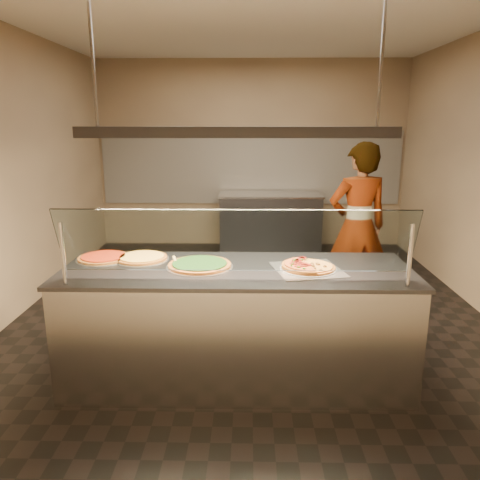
{
  "coord_description": "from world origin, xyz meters",
  "views": [
    {
      "loc": [
        -0.03,
        -4.78,
        2.02
      ],
      "look_at": [
        -0.11,
        -0.82,
        1.02
      ],
      "focal_mm": 35.0,
      "sensor_mm": 36.0,
      "label": 1
    }
  ],
  "objects_px": {
    "pizza_spinach": "(200,265)",
    "prep_table": "(270,222)",
    "pizza_spatula": "(180,261)",
    "serving_counter": "(237,324)",
    "perforated_tray": "(308,269)",
    "worker": "(358,227)",
    "half_pizza_pepperoni": "(295,265)",
    "sneeze_guard": "(235,242)",
    "heat_lamp_housing": "(237,132)",
    "pizza_cheese": "(142,257)",
    "half_pizza_sausage": "(321,267)",
    "pizza_tomato": "(103,257)"
  },
  "relations": [
    {
      "from": "worker",
      "to": "half_pizza_pepperoni",
      "type": "bearing_deg",
      "value": 50.99
    },
    {
      "from": "pizza_spinach",
      "to": "perforated_tray",
      "type": "bearing_deg",
      "value": -4.32
    },
    {
      "from": "perforated_tray",
      "to": "heat_lamp_housing",
      "type": "bearing_deg",
      "value": 176.65
    },
    {
      "from": "serving_counter",
      "to": "pizza_spinach",
      "type": "distance_m",
      "value": 0.56
    },
    {
      "from": "half_pizza_pepperoni",
      "to": "heat_lamp_housing",
      "type": "bearing_deg",
      "value": 176.08
    },
    {
      "from": "heat_lamp_housing",
      "to": "half_pizza_sausage",
      "type": "bearing_deg",
      "value": -3.29
    },
    {
      "from": "half_pizza_sausage",
      "to": "heat_lamp_housing",
      "type": "xyz_separation_m",
      "value": [
        -0.64,
        0.04,
        0.99
      ]
    },
    {
      "from": "worker",
      "to": "pizza_tomato",
      "type": "bearing_deg",
      "value": 17.9
    },
    {
      "from": "pizza_cheese",
      "to": "pizza_spatula",
      "type": "distance_m",
      "value": 0.36
    },
    {
      "from": "half_pizza_sausage",
      "to": "pizza_tomato",
      "type": "distance_m",
      "value": 1.76
    },
    {
      "from": "serving_counter",
      "to": "half_pizza_pepperoni",
      "type": "distance_m",
      "value": 0.67
    },
    {
      "from": "worker",
      "to": "serving_counter",
      "type": "bearing_deg",
      "value": 39.31
    },
    {
      "from": "sneeze_guard",
      "to": "heat_lamp_housing",
      "type": "height_order",
      "value": "heat_lamp_housing"
    },
    {
      "from": "pizza_spinach",
      "to": "pizza_cheese",
      "type": "relative_size",
      "value": 1.18
    },
    {
      "from": "perforated_tray",
      "to": "heat_lamp_housing",
      "type": "relative_size",
      "value": 0.25
    },
    {
      "from": "pizza_spatula",
      "to": "heat_lamp_housing",
      "type": "distance_m",
      "value": 1.09
    },
    {
      "from": "pizza_spinach",
      "to": "pizza_cheese",
      "type": "bearing_deg",
      "value": 158.49
    },
    {
      "from": "serving_counter",
      "to": "heat_lamp_housing",
      "type": "distance_m",
      "value": 1.48
    },
    {
      "from": "sneeze_guard",
      "to": "half_pizza_sausage",
      "type": "relative_size",
      "value": 5.65
    },
    {
      "from": "perforated_tray",
      "to": "pizza_tomato",
      "type": "xyz_separation_m",
      "value": [
        -1.64,
        0.26,
        0.01
      ]
    },
    {
      "from": "half_pizza_sausage",
      "to": "prep_table",
      "type": "distance_m",
      "value": 3.97
    },
    {
      "from": "serving_counter",
      "to": "pizza_spatula",
      "type": "xyz_separation_m",
      "value": [
        -0.45,
        0.1,
        0.49
      ]
    },
    {
      "from": "pizza_spatula",
      "to": "serving_counter",
      "type": "bearing_deg",
      "value": -11.91
    },
    {
      "from": "half_pizza_pepperoni",
      "to": "worker",
      "type": "distance_m",
      "value": 1.81
    },
    {
      "from": "prep_table",
      "to": "worker",
      "type": "bearing_deg",
      "value": -69.89
    },
    {
      "from": "heat_lamp_housing",
      "to": "serving_counter",
      "type": "bearing_deg",
      "value": 86.42
    },
    {
      "from": "pizza_cheese",
      "to": "heat_lamp_housing",
      "type": "relative_size",
      "value": 0.19
    },
    {
      "from": "pizza_spinach",
      "to": "prep_table",
      "type": "xyz_separation_m",
      "value": [
        0.72,
        3.86,
        -0.48
      ]
    },
    {
      "from": "serving_counter",
      "to": "perforated_tray",
      "type": "relative_size",
      "value": 4.68
    },
    {
      "from": "perforated_tray",
      "to": "pizza_spatula",
      "type": "bearing_deg",
      "value": 172.72
    },
    {
      "from": "pizza_cheese",
      "to": "pizza_spinach",
      "type": "bearing_deg",
      "value": -21.51
    },
    {
      "from": "sneeze_guard",
      "to": "pizza_spatula",
      "type": "height_order",
      "value": "sneeze_guard"
    },
    {
      "from": "pizza_cheese",
      "to": "pizza_tomato",
      "type": "distance_m",
      "value": 0.32
    },
    {
      "from": "pizza_tomato",
      "to": "pizza_spatula",
      "type": "distance_m",
      "value": 0.66
    },
    {
      "from": "pizza_spatula",
      "to": "perforated_tray",
      "type": "bearing_deg",
      "value": -7.28
    },
    {
      "from": "pizza_cheese",
      "to": "heat_lamp_housing",
      "type": "distance_m",
      "value": 1.29
    },
    {
      "from": "half_pizza_sausage",
      "to": "pizza_spinach",
      "type": "bearing_deg",
      "value": 175.82
    },
    {
      "from": "sneeze_guard",
      "to": "half_pizza_pepperoni",
      "type": "height_order",
      "value": "sneeze_guard"
    },
    {
      "from": "serving_counter",
      "to": "pizza_spinach",
      "type": "height_order",
      "value": "pizza_spinach"
    },
    {
      "from": "half_pizza_sausage",
      "to": "pizza_spatula",
      "type": "relative_size",
      "value": 1.93
    },
    {
      "from": "sneeze_guard",
      "to": "pizza_tomato",
      "type": "xyz_separation_m",
      "value": [
        -1.1,
        0.57,
        -0.28
      ]
    },
    {
      "from": "serving_counter",
      "to": "half_pizza_sausage",
      "type": "distance_m",
      "value": 0.81
    },
    {
      "from": "serving_counter",
      "to": "prep_table",
      "type": "relative_size",
      "value": 1.67
    },
    {
      "from": "pizza_cheese",
      "to": "prep_table",
      "type": "height_order",
      "value": "pizza_cheese"
    },
    {
      "from": "pizza_tomato",
      "to": "heat_lamp_housing",
      "type": "height_order",
      "value": "heat_lamp_housing"
    },
    {
      "from": "perforated_tray",
      "to": "worker",
      "type": "distance_m",
      "value": 1.77
    },
    {
      "from": "serving_counter",
      "to": "perforated_tray",
      "type": "bearing_deg",
      "value": -3.35
    },
    {
      "from": "half_pizza_pepperoni",
      "to": "pizza_spinach",
      "type": "bearing_deg",
      "value": 175.22
    },
    {
      "from": "perforated_tray",
      "to": "pizza_spatula",
      "type": "height_order",
      "value": "pizza_spatula"
    },
    {
      "from": "pizza_cheese",
      "to": "sneeze_guard",
      "type": "bearing_deg",
      "value": -35.99
    }
  ]
}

